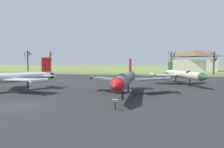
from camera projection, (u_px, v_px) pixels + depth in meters
name	position (u px, v px, depth m)	size (l,w,h in m)	color
ground_plane	(21.00, 107.00, 15.91)	(600.00, 600.00, 0.00)	olive
asphalt_apron	(85.00, 85.00, 30.97)	(98.56, 51.62, 0.05)	#28282B
grass_verge_strip	(120.00, 74.00, 61.92)	(158.56, 12.00, 0.06)	#576438
jet_fighter_front_left	(183.00, 74.00, 31.13)	(9.80, 12.78, 3.98)	#B7B293
jet_fighter_front_right	(126.00, 79.00, 20.89)	(10.75, 13.81, 4.36)	#565B60
info_placard_front_right	(115.00, 103.00, 14.45)	(0.54, 0.34, 0.96)	black
jet_fighter_rear_center	(5.00, 78.00, 23.53)	(10.78, 12.47, 4.59)	silver
bare_tree_far_left	(28.00, 60.00, 78.64)	(3.24, 2.63, 9.23)	#42382D
bare_tree_left_of_center	(50.00, 61.00, 73.36)	(2.40, 1.98, 8.35)	brown
bare_tree_center	(171.00, 61.00, 63.16)	(3.04, 3.04, 7.99)	#42382D
bare_tree_right_of_center	(214.00, 62.00, 57.41)	(2.85, 2.85, 7.55)	#42382D
visitor_building	(194.00, 61.00, 84.68)	(19.29, 12.66, 9.77)	beige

